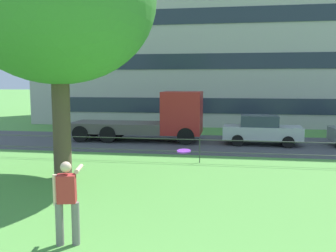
{
  "coord_description": "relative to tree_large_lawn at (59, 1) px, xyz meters",
  "views": [
    {
      "loc": [
        1.16,
        -3.18,
        3.28
      ],
      "look_at": [
        -0.63,
        7.88,
        1.97
      ],
      "focal_mm": 40.56,
      "sensor_mm": 36.0,
      "label": 1
    }
  ],
  "objects": [
    {
      "name": "park_fence",
      "position": [
        4.48,
        2.96,
        -5.28
      ],
      "size": [
        33.26,
        0.04,
        1.0
      ],
      "color": "#333833",
      "rests_on": "ground"
    },
    {
      "name": "frisbee",
      "position": [
        4.78,
        -5.01,
        -4.02
      ],
      "size": [
        0.31,
        0.31,
        0.05
      ],
      "color": "purple"
    },
    {
      "name": "street_strip",
      "position": [
        4.48,
        7.76,
        -5.95
      ],
      "size": [
        80.0,
        6.53,
        0.01
      ],
      "primitive_type": "cube",
      "color": "#4C4C51",
      "rests_on": "ground"
    },
    {
      "name": "tree_large_lawn",
      "position": [
        0.0,
        0.0,
        0.0
      ],
      "size": [
        6.47,
        6.47,
        8.69
      ],
      "color": "brown",
      "rests_on": "ground"
    },
    {
      "name": "apartment_building_background",
      "position": [
        6.66,
        21.76,
        3.7
      ],
      "size": [
        32.77,
        13.67,
        19.3
      ],
      "color": "#B7B2AD",
      "rests_on": "ground"
    },
    {
      "name": "flatbed_truck_far_right",
      "position": [
        1.62,
        8.34,
        -4.74
      ],
      "size": [
        7.31,
        2.45,
        2.75
      ],
      "color": "#B22323",
      "rests_on": "ground"
    },
    {
      "name": "car_silver_right",
      "position": [
        7.32,
        7.98,
        -5.18
      ],
      "size": [
        4.06,
        1.93,
        1.54
      ],
      "color": "#B7BABF",
      "rests_on": "ground"
    },
    {
      "name": "person_thrower",
      "position": [
        2.47,
        -5.3,
        -5.03
      ],
      "size": [
        0.5,
        0.83,
        1.71
      ],
      "color": "slate",
      "rests_on": "ground"
    }
  ]
}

